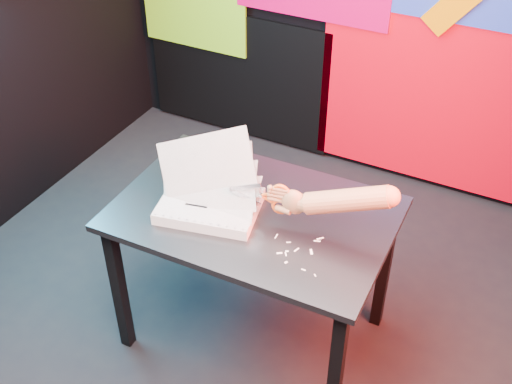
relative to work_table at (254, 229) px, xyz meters
The scene contains 7 objects.
room 0.72m from the work_table, 158.83° to the left, with size 3.01×3.01×2.71m.
backdrop 1.56m from the work_table, 93.89° to the left, with size 2.88×0.05×2.08m.
work_table is the anchor object (origin of this frame).
printout_stack 0.22m from the work_table, 155.17° to the right, with size 0.49×0.37×0.37m.
scissors 0.26m from the work_table, 15.52° to the right, with size 0.25×0.05×0.14m.
hand_forearm 0.45m from the work_table, ahead, with size 0.49×0.14×0.21m.
paper_clippings 0.31m from the work_table, 25.98° to the right, with size 0.23×0.22×0.00m.
Camera 1 is at (1.11, -1.88, 2.42)m, focal length 45.00 mm.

